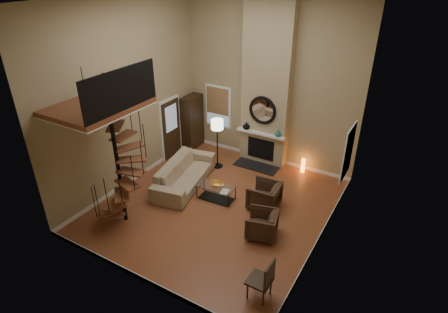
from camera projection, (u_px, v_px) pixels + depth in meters
The scene contains 32 objects.
ground at pixel (217, 205), 10.65m from camera, with size 6.00×6.50×0.01m, color #A45C35.
back_wall at pixel (269, 83), 11.81m from camera, with size 6.00×0.02×5.50m, color tan.
front_wall at pixel (125, 173), 6.87m from camera, with size 6.00×0.02×5.50m, color tan.
left_wall at pixel (127, 96), 10.68m from camera, with size 0.02×6.50×5.50m, color tan.
right_wall at pixel (334, 142), 8.01m from camera, with size 0.02×6.50×5.50m, color tan.
baseboard_back at pixel (265, 157), 13.08m from camera, with size 6.00×0.02×0.12m, color white.
baseboard_front at pixel (141, 278), 8.15m from camera, with size 6.00×0.02×0.12m, color white.
baseboard_left at pixel (138, 176), 11.95m from camera, with size 0.02×6.50×0.12m, color white.
baseboard_right at pixel (319, 239), 9.28m from camera, with size 0.02×6.50×0.12m, color white.
chimney_breast at pixel (267, 84), 11.67m from camera, with size 1.60×0.38×5.50m, color tan.
hearth at pixel (256, 166), 12.59m from camera, with size 1.50×0.60×0.04m, color black.
firebox at pixel (261, 149), 12.56m from camera, with size 0.95×0.02×0.72m, color black.
mantel at pixel (260, 134), 12.21m from camera, with size 1.70×0.18×0.06m, color white.
mirror_frame at pixel (262, 110), 11.88m from camera, with size 0.94×0.94×0.10m, color black.
mirror_disc at pixel (263, 110), 11.89m from camera, with size 0.80×0.80×0.01m, color white.
vase_left at pixel (246, 126), 12.41m from camera, with size 0.24×0.24×0.25m, color black.
vase_right at pixel (278, 133), 11.91m from camera, with size 0.20×0.20×0.21m, color #1A5E57.
window_back at pixel (218, 106), 13.17m from camera, with size 1.02×0.06×1.52m.
window_right at pixel (348, 151), 10.07m from camera, with size 0.06×1.02×1.52m.
entry_door at pixel (171, 129), 12.83m from camera, with size 0.10×1.05×2.16m.
loft at pixel (101, 105), 8.65m from camera, with size 1.70×2.20×1.09m.
spiral_stair at pixel (118, 162), 9.23m from camera, with size 1.47×1.47×4.06m.
hutch at pixel (193, 122), 13.56m from camera, with size 0.42×0.90×2.01m, color #322010.
sofa at pixel (184, 173), 11.45m from camera, with size 2.68×1.05×0.78m, color tan.
armchair_near at pixel (267, 196), 10.41m from camera, with size 0.82×0.84×0.77m, color #402B1D.
armchair_far at pixel (265, 225), 9.30m from camera, with size 0.74×0.76×0.69m, color #402B1D.
coffee_table at pixel (216, 191), 10.78m from camera, with size 1.12×0.62×0.43m.
bowl at pixel (217, 184), 10.72m from camera, with size 0.35×0.35×0.09m, color orange.
book at pixel (224, 192), 10.43m from camera, with size 0.21×0.29×0.03m, color gray.
floor_lamp at pixel (217, 128), 11.95m from camera, with size 0.40×0.40×1.71m.
accent_lamp at pixel (303, 165), 12.17m from camera, with size 0.13×0.13×0.47m, color orange.
side_chair at pixel (264, 279), 7.51m from camera, with size 0.48×0.48×1.00m.
Camera 1 is at (4.58, -7.42, 6.27)m, focal length 29.73 mm.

